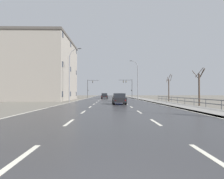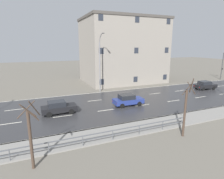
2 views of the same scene
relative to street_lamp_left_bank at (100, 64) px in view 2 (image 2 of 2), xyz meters
name	(u,v)px [view 2 (image 2 of 2)]	position (x,y,z in m)	size (l,w,h in m)	color
ground_plane	(202,93)	(7.46, 16.32, -5.01)	(160.00, 160.00, 0.12)	#666056
guardrail	(30,149)	(17.31, -11.45, -4.24)	(0.07, 28.94, 1.00)	#515459
street_lamp_left_bank	(100,64)	(0.00, 0.00, 0.00)	(2.26, 0.24, 10.06)	slate
car_near_right	(128,100)	(9.08, 0.82, -4.14)	(1.95, 4.16, 1.57)	navy
car_far_left	(205,85)	(5.95, 18.76, -4.14)	(1.99, 4.18, 1.57)	black
car_distant	(59,107)	(8.69, -8.34, -4.14)	(1.92, 4.15, 1.57)	black
brick_building	(122,50)	(-7.89, 8.10, 2.03)	(12.72, 17.30, 13.93)	gray
bare_tree_near	(31,136)	(18.70, -11.23, -2.60)	(1.36, 1.40, 4.90)	#423328
bare_tree_mid	(185,110)	(18.98, 1.37, -2.47)	(1.03, 1.04, 5.41)	#423328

